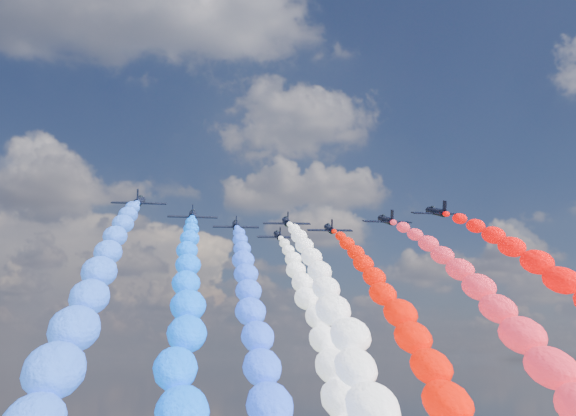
{
  "coord_description": "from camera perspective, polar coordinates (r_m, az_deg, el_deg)",
  "views": [
    {
      "loc": [
        -17.3,
        -134.05,
        61.55
      ],
      "look_at": [
        0.0,
        4.0,
        91.71
      ],
      "focal_mm": 43.74,
      "sensor_mm": 36.0,
      "label": 1
    }
  ],
  "objects": [
    {
      "name": "jet_3",
      "position": [
        146.29,
        -0.12,
        -1.13
      ],
      "size": [
        10.61,
        14.0,
        6.41
      ],
      "primitive_type": null,
      "rotation": [
        0.28,
        0.0,
        -0.06
      ],
      "color": "black"
    },
    {
      "name": "trail_6",
      "position": [
        96.96,
        15.94,
        -8.82
      ],
      "size": [
        5.54,
        92.42,
        48.8
      ],
      "primitive_type": null,
      "color": "red"
    },
    {
      "name": "jet_2",
      "position": [
        150.51,
        -4.26,
        -1.41
      ],
      "size": [
        10.25,
        13.75,
        6.41
      ],
      "primitive_type": null,
      "rotation": [
        0.28,
        0.0,
        -0.03
      ],
      "color": "black"
    },
    {
      "name": "trail_0",
      "position": [
        78.77,
        -15.57,
        -8.15
      ],
      "size": [
        5.54,
        92.42,
        48.8
      ],
      "primitive_type": null,
      "color": "blue"
    },
    {
      "name": "jet_1",
      "position": [
        140.87,
        -7.76,
        -0.59
      ],
      "size": [
        9.87,
        13.48,
        6.41
      ],
      "primitive_type": null,
      "rotation": [
        0.28,
        0.0,
        0.01
      ],
      "color": "black"
    },
    {
      "name": "trail_4",
      "position": [
        111.84,
        1.97,
        -9.66
      ],
      "size": [
        5.54,
        92.42,
        48.8
      ],
      "primitive_type": null,
      "color": "white"
    },
    {
      "name": "jet_4",
      "position": [
        162.55,
        -0.8,
        -2.25
      ],
      "size": [
        10.01,
        13.58,
        6.41
      ],
      "primitive_type": null,
      "rotation": [
        0.28,
        0.0,
        -0.02
      ],
      "color": "black"
    },
    {
      "name": "trail_3",
      "position": [
        95.45,
        3.5,
        -9.21
      ],
      "size": [
        5.54,
        92.42,
        48.8
      ],
      "primitive_type": null,
      "color": "white"
    },
    {
      "name": "jet_0",
      "position": [
        130.17,
        -11.97,
        0.53
      ],
      "size": [
        9.89,
        13.49,
        6.41
      ],
      "primitive_type": null,
      "rotation": [
        0.28,
        0.0,
        0.01
      ],
      "color": "black"
    },
    {
      "name": "trail_2",
      "position": [
        99.28,
        -2.99,
        -9.33
      ],
      "size": [
        5.54,
        92.42,
        48.8
      ],
      "primitive_type": null,
      "color": "blue"
    },
    {
      "name": "jet_5",
      "position": [
        154.27,
        3.38,
        -1.69
      ],
      "size": [
        10.64,
        14.02,
        6.41
      ],
      "primitive_type": null,
      "rotation": [
        0.28,
        0.0,
        -0.07
      ],
      "color": "black"
    },
    {
      "name": "jet_6",
      "position": [
        145.77,
        7.99,
        -0.97
      ],
      "size": [
        9.89,
        13.49,
        6.41
      ],
      "primitive_type": null,
      "rotation": [
        0.28,
        0.0,
        -0.01
      ],
      "color": "black"
    },
    {
      "name": "trail_5",
      "position": [
        104.23,
        8.48,
        -9.35
      ],
      "size": [
        5.54,
        92.42,
        48.8
      ],
      "primitive_type": null,
      "color": "#D80B00"
    },
    {
      "name": "jet_7",
      "position": [
        139.35,
        11.98,
        -0.3
      ],
      "size": [
        9.83,
        13.45,
        6.41
      ],
      "primitive_type": null,
      "rotation": [
        0.28,
        0.0,
        0.0
      ],
      "color": "black"
    },
    {
      "name": "trail_1",
      "position": [
        89.39,
        -8.43,
        -8.9
      ],
      "size": [
        5.54,
        92.42,
        48.8
      ],
      "primitive_type": null,
      "color": "#0556FA"
    }
  ]
}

